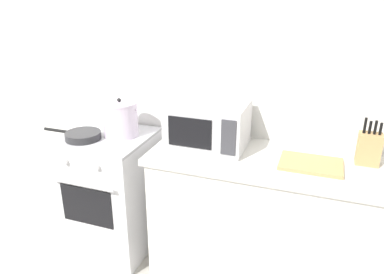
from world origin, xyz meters
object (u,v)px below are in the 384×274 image
Objects in this scene: stove at (111,193)px; stock_pot at (120,119)px; microwave at (208,124)px; cutting_board at (311,164)px; frying_pan at (82,135)px; knife_block at (369,148)px.

stock_pot is (0.10, 0.05, 0.58)m from stove.
cutting_board is (0.66, -0.08, -0.14)m from microwave.
frying_pan is 1.85m from knife_block.
microwave is at bearing -176.36° from knife_block.
frying_pan reaches higher than cutting_board.
microwave is at bearing 6.18° from stove.
stove is 0.51m from frying_pan.
cutting_board is at bearing 3.86° from frying_pan.
knife_block is (1.61, 0.09, -0.02)m from stock_pot.
stock_pot is 0.76× the size of frying_pan.
stove is 0.96m from microwave.
stock_pot is at bearing 177.69° from cutting_board.
microwave is 1.39× the size of cutting_board.
microwave reaches higher than frying_pan.
stove is 2.07× the size of frying_pan.
stock_pot is 0.93× the size of cutting_board.
microwave is (0.85, 0.18, 0.12)m from frying_pan.
microwave is 0.98m from knife_block.
frying_pan is at bearing -140.49° from stove.
frying_pan is at bearing -172.44° from knife_block.
microwave is (0.73, 0.08, 0.61)m from stove.
stove is 2.73× the size of stock_pot.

